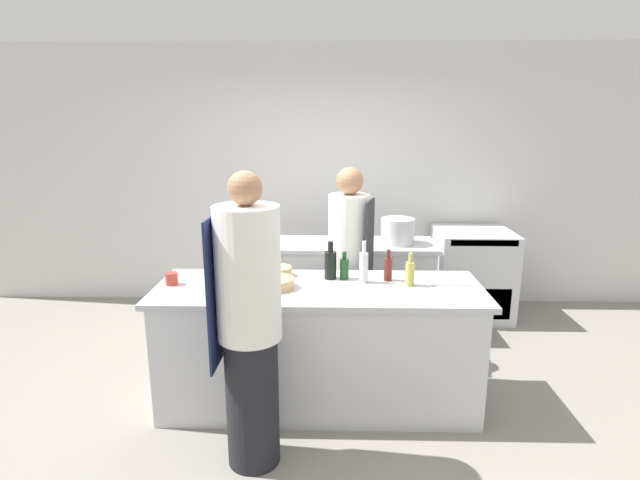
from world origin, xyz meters
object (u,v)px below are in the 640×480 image
(oven_range, at_px, (471,273))
(bottle_sauce, at_px, (330,264))
(chef_at_stove, at_px, (349,266))
(bottle_olive_oil, at_px, (410,273))
(bowl_mixing_large, at_px, (276,283))
(cup, at_px, (172,279))
(bottle_wine, at_px, (344,268))
(chef_at_prep_near, at_px, (249,325))
(bottle_cooking_oil, at_px, (388,268))
(bowl_prep_small, at_px, (279,271))
(bottle_vinegar, at_px, (364,266))
(stockpot, at_px, (398,231))

(oven_range, bearing_deg, bottle_sauce, -133.94)
(chef_at_stove, distance_m, bottle_sauce, 0.55)
(chef_at_stove, height_order, bottle_olive_oil, chef_at_stove)
(bowl_mixing_large, relative_size, cup, 2.89)
(bottle_wine, bearing_deg, chef_at_prep_near, -123.48)
(bottle_wine, bearing_deg, chef_at_stove, 84.24)
(chef_at_prep_near, bearing_deg, chef_at_stove, -22.75)
(bottle_cooking_oil, relative_size, cup, 2.65)
(bowl_prep_small, bearing_deg, bottle_olive_oil, -11.64)
(oven_range, relative_size, cup, 10.43)
(bowl_mixing_large, xyz_separation_m, cup, (-0.75, 0.06, 0.01))
(chef_at_stove, distance_m, bottle_vinegar, 0.61)
(oven_range, xyz_separation_m, chef_at_prep_near, (-1.93, -2.38, 0.43))
(bottle_olive_oil, xyz_separation_m, stockpot, (0.06, 1.20, 0.03))
(chef_at_prep_near, height_order, bowl_prep_small, chef_at_prep_near)
(bowl_mixing_large, bearing_deg, chef_at_prep_near, -97.44)
(oven_range, xyz_separation_m, bottle_sauce, (-1.47, -1.53, 0.55))
(bottle_vinegar, bearing_deg, bowl_prep_small, 168.07)
(bottle_vinegar, xyz_separation_m, bottle_wine, (-0.14, 0.07, -0.04))
(chef_at_prep_near, height_order, bottle_wine, chef_at_prep_near)
(bottle_vinegar, bearing_deg, oven_range, 52.46)
(cup, xyz_separation_m, stockpot, (1.75, 1.22, 0.08))
(cup, bearing_deg, chef_at_stove, 27.41)
(chef_at_prep_near, relative_size, bowl_prep_small, 9.21)
(oven_range, distance_m, chef_at_stove, 1.72)
(bottle_olive_oil, relative_size, stockpot, 0.76)
(bottle_olive_oil, xyz_separation_m, bottle_vinegar, (-0.32, 0.06, 0.03))
(bottle_olive_oil, bearing_deg, oven_range, 61.30)
(bottle_wine, xyz_separation_m, bowl_prep_small, (-0.49, 0.06, -0.05))
(chef_at_prep_near, bearing_deg, bottle_olive_oil, -53.38)
(bottle_wine, height_order, bottle_cooking_oil, bottle_cooking_oil)
(bottle_olive_oil, distance_m, cup, 1.68)
(bowl_prep_small, bearing_deg, cup, -163.64)
(oven_range, distance_m, bottle_cooking_oil, 1.95)
(chef_at_prep_near, distance_m, cup, 0.96)
(chef_at_prep_near, bearing_deg, bottle_vinegar, -40.37)
(bottle_olive_oil, height_order, bottle_cooking_oil, bottle_olive_oil)
(chef_at_stove, bearing_deg, bottle_olive_oil, 47.49)
(bottle_sauce, bearing_deg, bowl_mixing_large, -149.87)
(bottle_sauce, relative_size, bowl_prep_small, 1.47)
(chef_at_prep_near, distance_m, bottle_olive_oil, 1.25)
(chef_at_stove, distance_m, stockpot, 0.75)
(bowl_mixing_large, height_order, stockpot, stockpot)
(bowl_prep_small, bearing_deg, oven_range, 38.45)
(chef_at_stove, bearing_deg, chef_at_prep_near, -9.36)
(bottle_olive_oil, bearing_deg, stockpot, 86.96)
(oven_range, relative_size, stockpot, 2.93)
(chef_at_prep_near, height_order, bottle_olive_oil, chef_at_prep_near)
(chef_at_prep_near, bearing_deg, bottle_sauce, -26.71)
(bottle_olive_oil, distance_m, bottle_sauce, 0.58)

